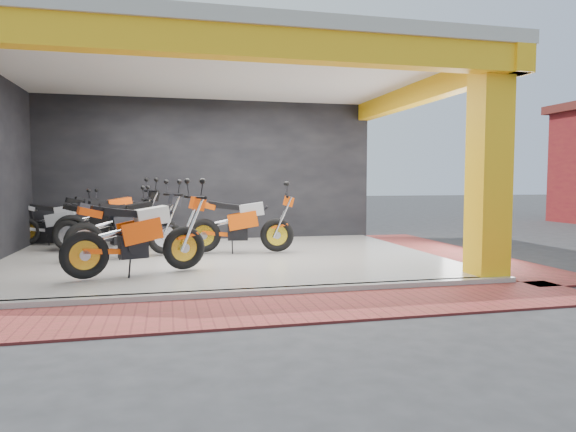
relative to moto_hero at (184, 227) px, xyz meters
name	(u,v)px	position (x,y,z in m)	size (l,w,h in m)	color
ground	(238,282)	(0.77, -0.59, -0.81)	(80.00, 80.00, 0.00)	#2D2D30
showroom_floor	(224,259)	(0.77, 1.41, -0.76)	(8.00, 6.00, 0.10)	beige
showroom_ceiling	(222,69)	(0.77, 1.41, 2.79)	(8.40, 6.40, 0.20)	beige
back_wall	(209,172)	(0.77, 4.51, 0.94)	(8.20, 0.20, 3.50)	black
corner_column	(489,167)	(4.52, -1.34, 0.94)	(0.50, 0.50, 3.50)	yellow
header_beam_front	(247,43)	(0.77, -1.59, 2.49)	(8.40, 0.30, 0.40)	yellow
header_beam_right	(419,94)	(4.77, 1.41, 2.49)	(0.30, 6.40, 0.40)	yellow
floor_kerb	(248,293)	(0.77, -1.61, -0.76)	(8.00, 0.20, 0.10)	beige
paver_front	(258,310)	(0.77, -2.39, -0.79)	(9.00, 1.40, 0.03)	#9D3433
paver_right	(451,253)	(5.57, 1.41, -0.79)	(1.40, 7.00, 0.03)	#9D3433
moto_hero	(184,227)	(0.00, 0.00, 0.00)	(2.31, 0.86, 1.41)	#F74C0A
moto_row_a	(277,219)	(1.87, 1.64, -0.02)	(2.23, 0.83, 1.36)	#E14D09
moto_row_b	(164,219)	(-0.31, 1.85, -0.01)	(2.29, 0.85, 1.40)	black
moto_row_c	(143,213)	(-0.77, 3.60, 0.01)	(2.36, 0.87, 1.44)	black
moto_row_d	(137,220)	(-0.84, 2.54, -0.06)	(2.10, 0.78, 1.28)	black
moto_row_e	(86,218)	(-2.03, 3.91, -0.10)	(1.97, 0.73, 1.20)	#9EA0A5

